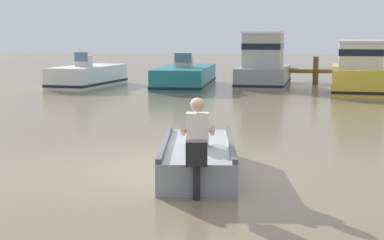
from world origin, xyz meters
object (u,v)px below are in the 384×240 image
object	(u,v)px
moored_boat_yellow	(359,72)
moored_boat_grey	(264,66)
rowboat_with_person	(198,156)
moored_boat_white	(88,76)
moored_boat_teal	(185,77)

from	to	relation	value
moored_boat_yellow	moored_boat_grey	bearing A→B (deg)	149.19
rowboat_with_person	moored_boat_yellow	bearing A→B (deg)	72.52
moored_boat_white	moored_boat_teal	size ratio (longest dim) A/B	0.81
moored_boat_yellow	moored_boat_teal	bearing A→B (deg)	167.13
moored_boat_grey	moored_boat_yellow	distance (m)	4.17
rowboat_with_person	moored_boat_white	world-z (taller)	moored_boat_white
rowboat_with_person	moored_boat_grey	distance (m)	16.78
moored_boat_teal	moored_boat_grey	xyz separation A→B (m)	(3.21, 0.58, 0.43)
rowboat_with_person	moored_boat_grey	bearing A→B (deg)	86.52
rowboat_with_person	moored_boat_teal	distance (m)	16.30
rowboat_with_person	moored_boat_grey	xyz separation A→B (m)	(1.02, 16.74, 0.57)
rowboat_with_person	moored_boat_yellow	distance (m)	15.32
moored_boat_grey	moored_boat_yellow	world-z (taller)	moored_boat_grey
moored_boat_white	moored_boat_teal	world-z (taller)	moored_boat_white
rowboat_with_person	moored_boat_yellow	world-z (taller)	moored_boat_yellow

